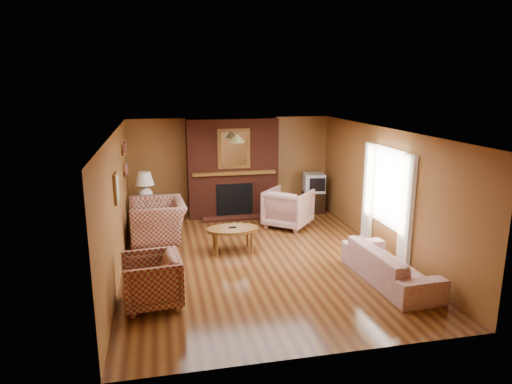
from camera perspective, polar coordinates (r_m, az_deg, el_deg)
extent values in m
plane|color=#401F0D|center=(8.71, 0.34, -8.26)|extent=(6.50, 6.50, 0.00)
plane|color=silver|center=(8.14, 0.37, 7.64)|extent=(6.50, 6.50, 0.00)
plane|color=brown|center=(11.47, -3.16, 3.29)|extent=(6.50, 0.00, 6.50)
plane|color=brown|center=(5.37, 7.96, -8.87)|extent=(6.50, 0.00, 6.50)
plane|color=brown|center=(8.19, -16.98, -1.45)|extent=(0.00, 6.50, 6.50)
plane|color=brown|center=(9.20, 15.74, 0.23)|extent=(0.00, 6.50, 6.50)
cube|color=#4C1B10|center=(11.23, -2.96, 3.07)|extent=(2.20, 0.50, 2.40)
cube|color=black|center=(11.17, -2.72, -0.93)|extent=(0.90, 0.06, 0.80)
cube|color=#4C1B10|center=(11.12, -2.55, -3.24)|extent=(1.60, 0.35, 0.06)
cube|color=brown|center=(10.98, -2.72, 2.41)|extent=(2.00, 0.18, 0.08)
cube|color=brown|center=(10.91, -2.78, 5.43)|extent=(0.78, 0.05, 0.95)
cube|color=white|center=(10.88, -2.76, 5.40)|extent=(0.62, 0.02, 0.80)
cube|color=beige|center=(8.41, 18.30, -2.24)|extent=(0.08, 0.35, 2.00)
cube|color=beige|center=(9.68, 13.87, 0.09)|extent=(0.08, 0.35, 2.00)
cube|color=white|center=(9.00, 16.26, 0.56)|extent=(0.03, 1.10, 1.50)
cube|color=brown|center=(10.01, -16.03, 2.14)|extent=(0.06, 0.55, 0.04)
cube|color=brown|center=(9.93, -16.20, 4.69)|extent=(0.06, 0.55, 0.04)
cube|color=brown|center=(7.82, -17.11, 0.48)|extent=(0.04, 0.40, 0.50)
cube|color=beige|center=(7.82, -16.93, 0.49)|extent=(0.01, 0.32, 0.42)
cylinder|color=black|center=(10.40, -2.40, 7.92)|extent=(0.01, 0.01, 0.35)
cone|color=#AE8F45|center=(10.42, -2.39, 6.71)|extent=(0.36, 0.36, 0.18)
imported|color=maroon|center=(9.80, -12.21, -3.50)|extent=(1.20, 1.35, 0.83)
imported|color=maroon|center=(7.03, -12.92, -10.74)|extent=(0.92, 0.90, 0.77)
imported|color=#C5B598|center=(7.95, 16.40, -8.74)|extent=(0.91, 2.06, 0.59)
imported|color=#C5B598|center=(10.47, 4.05, -2.01)|extent=(1.33, 1.34, 0.87)
ellipsoid|color=brown|center=(8.89, -2.95, -4.66)|extent=(1.02, 0.63, 0.05)
cube|color=black|center=(8.88, -2.95, -4.44)|extent=(0.15, 0.05, 0.02)
cylinder|color=brown|center=(9.22, -1.04, -5.58)|extent=(0.05, 0.05, 0.43)
cylinder|color=brown|center=(9.12, -5.26, -5.85)|extent=(0.05, 0.05, 0.43)
cylinder|color=brown|center=(8.84, -0.53, -6.43)|extent=(0.05, 0.05, 0.43)
cylinder|color=brown|center=(8.74, -4.93, -6.72)|extent=(0.05, 0.05, 0.43)
cube|color=brown|center=(10.77, -13.53, -2.70)|extent=(0.47, 0.47, 0.59)
sphere|color=silver|center=(10.65, -13.67, -0.31)|extent=(0.33, 0.33, 0.33)
cylinder|color=black|center=(10.61, -13.72, 0.67)|extent=(0.03, 0.03, 0.10)
cone|color=white|center=(10.57, -13.78, 1.66)|extent=(0.42, 0.42, 0.29)
cube|color=black|center=(11.74, 7.19, -1.23)|extent=(0.50, 0.45, 0.53)
cube|color=#A9ABB0|center=(11.62, 7.26, 1.17)|extent=(0.58, 0.56, 0.47)
cube|color=black|center=(11.39, 7.68, 0.90)|extent=(0.39, 0.08, 0.33)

